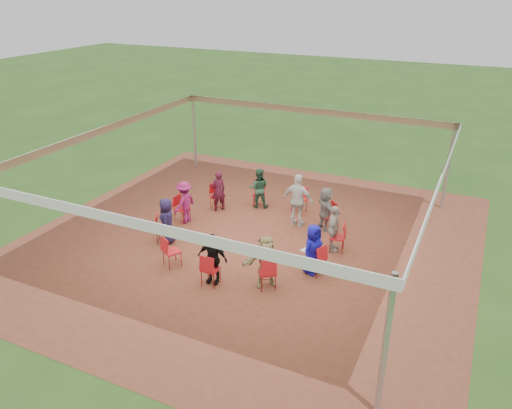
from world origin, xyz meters
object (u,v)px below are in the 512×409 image
at_px(person_seated_3, 259,188).
at_px(chair_6, 182,209).
at_px(person_seated_5, 185,202).
at_px(chair_5, 217,197).
at_px(chair_3, 299,200).
at_px(chair_1, 337,237).
at_px(chair_8, 172,252).
at_px(standing_person, 298,201).
at_px(person_seated_6, 167,221).
at_px(person_seated_1, 334,229).
at_px(person_seated_2, 326,208).
at_px(chair_4, 259,194).
at_px(person_seated_8, 267,261).
at_px(chair_2, 329,215).
at_px(laptop, 308,249).
at_px(chair_9, 211,269).
at_px(chair_10, 267,273).
at_px(person_seated_7, 212,258).
at_px(chair_7, 164,229).
at_px(cable_coil, 265,241).
at_px(person_seated_0, 313,249).
at_px(chair_0, 316,259).
at_px(person_seated_4, 218,191).

bearing_deg(person_seated_3, chair_6, 30.63).
bearing_deg(person_seated_5, chair_5, 168.22).
relative_size(chair_3, person_seated_3, 0.64).
height_order(chair_1, chair_8, same).
bearing_deg(standing_person, person_seated_5, 23.22).
height_order(person_seated_3, person_seated_6, same).
height_order(person_seated_1, person_seated_2, same).
bearing_deg(chair_4, person_seated_1, 129.74).
relative_size(chair_5, person_seated_8, 0.64).
height_order(chair_2, chair_8, same).
height_order(chair_5, laptop, chair_5).
height_order(chair_9, chair_10, same).
relative_size(person_seated_3, person_seated_6, 1.00).
bearing_deg(person_seated_7, chair_4, 98.38).
xyz_separation_m(chair_7, person_seated_3, (1.50, 3.55, 0.26)).
bearing_deg(cable_coil, chair_2, 49.42).
relative_size(chair_4, person_seated_1, 0.64).
bearing_deg(chair_3, person_seated_0, 129.74).
distance_m(person_seated_5, standing_person, 3.66).
bearing_deg(chair_2, chair_8, 98.18).
relative_size(chair_2, person_seated_3, 0.64).
relative_size(chair_0, chair_6, 1.00).
distance_m(person_seated_2, laptop, 2.61).
distance_m(chair_0, chair_7, 4.75).
relative_size(chair_1, chair_2, 1.00).
relative_size(chair_6, chair_10, 1.00).
bearing_deg(laptop, standing_person, 48.71).
relative_size(chair_5, standing_person, 0.51).
bearing_deg(chair_7, standing_person, 103.06).
bearing_deg(chair_3, chair_1, 147.27).
bearing_deg(chair_5, person_seated_8, 82.01).
height_order(chair_1, chair_4, same).
height_order(chair_0, person_seated_4, person_seated_4).
bearing_deg(chair_5, chair_2, 130.91).
bearing_deg(standing_person, chair_7, 42.29).
bearing_deg(standing_person, chair_6, 22.40).
bearing_deg(laptop, chair_5, 81.35).
relative_size(person_seated_6, person_seated_7, 1.00).
bearing_deg(chair_0, chair_8, 130.91).
relative_size(person_seated_4, laptop, 3.62).
distance_m(person_seated_8, cable_coil, 2.45).
bearing_deg(person_seated_6, person_seated_3, 130.91).
xyz_separation_m(person_seated_2, cable_coil, (-1.37, -1.62, -0.69)).
xyz_separation_m(person_seated_3, standing_person, (1.74, -0.79, 0.17)).
bearing_deg(person_seated_6, person_seated_7, 32.73).
xyz_separation_m(chair_4, cable_coil, (1.28, -2.37, -0.43)).
bearing_deg(chair_7, person_seated_1, 82.01).
height_order(chair_2, chair_4, same).
distance_m(chair_10, person_seated_2, 3.86).
relative_size(chair_0, cable_coil, 2.08).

